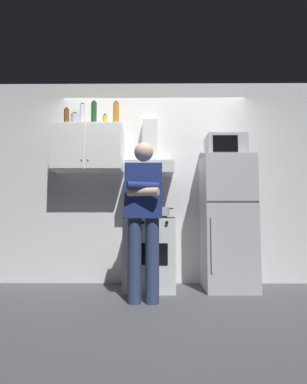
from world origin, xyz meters
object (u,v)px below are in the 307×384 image
stove_oven (150,252)px  bottle_beer_brown (66,117)px  bottle_liquor_amber (116,114)px  refrigerator (227,222)px  cooking_pot (160,212)px  bottle_wine_green (94,114)px  bottle_vodka_clear (82,115)px  microwave (225,147)px  bottle_spice_jar (105,120)px  range_hood (150,160)px  bottle_canister_steel (75,120)px  upper_cabinet (88,148)px  person_standing (143,213)px

stove_oven → bottle_beer_brown: size_ratio=3.63×
stove_oven → bottle_liquor_amber: bearing=163.1°
refrigerator → cooking_pot: size_ratio=5.10×
cooking_pot → bottle_wine_green: 1.56m
cooking_pot → bottle_vodka_clear: 1.63m
microwave → bottle_spice_jar: (-1.54, 0.09, 0.38)m
range_hood → bottle_spice_jar: (-0.59, -0.01, 0.52)m
stove_oven → bottle_vodka_clear: bearing=173.6°
refrigerator → bottle_vodka_clear: (-1.83, 0.10, 1.39)m
stove_oven → bottle_beer_brown: (-1.09, 0.12, 1.73)m
bottle_canister_steel → microwave: bearing=-3.9°
refrigerator → bottle_wine_green: bottle_wine_green is taller
upper_cabinet → bottle_spice_jar: bearing=-3.6°
range_hood → bottle_wine_green: bearing=-178.9°
person_standing → bottle_canister_steel: (-0.94, 0.76, 1.24)m
stove_oven → refrigerator: bearing=0.0°
range_hood → bottle_beer_brown: size_ratio=3.11×
refrigerator → bottle_vodka_clear: bottle_vodka_clear is taller
microwave → bottle_canister_steel: size_ratio=2.56×
microwave → bottle_spice_jar: bottle_spice_jar is taller
range_hood → microwave: (0.95, -0.11, 0.14)m
upper_cabinet → bottle_wine_green: size_ratio=2.75×
upper_cabinet → bottle_beer_brown: 0.51m
stove_oven → refrigerator: size_ratio=0.55×
stove_oven → cooking_pot: (0.13, -0.12, 0.49)m
refrigerator → bottle_spice_jar: size_ratio=10.63×
bottle_wine_green → bottle_beer_brown: bearing=178.6°
upper_cabinet → refrigerator: upper_cabinet is taller
bottle_wine_green → person_standing: bearing=-46.5°
bottle_liquor_amber → range_hood: bearing=-1.0°
bottle_beer_brown → refrigerator: bearing=-3.4°
upper_cabinet → bottle_canister_steel: (-0.19, 0.03, 0.39)m
range_hood → bottle_liquor_amber: (-0.44, 0.01, 0.61)m
bottle_beer_brown → bottle_canister_steel: bearing=16.5°
refrigerator → bottle_liquor_amber: bottle_liquor_amber is taller
person_standing → bottle_canister_steel: bottle_canister_steel is taller
bottle_vodka_clear → bottle_spice_jar: 0.30m
stove_oven → refrigerator: (0.95, 0.00, 0.37)m
refrigerator → bottle_wine_green: (-1.68, 0.11, 1.41)m
bottle_spice_jar → bottle_liquor_amber: bearing=9.1°
bottle_vodka_clear → bottle_liquor_amber: 0.44m
microwave → person_standing: size_ratio=0.29×
range_hood → microwave: bearing=-6.5°
person_standing → bottle_vodka_clear: bottle_vodka_clear is taller
person_standing → bottle_spice_jar: bearing=126.8°
bottle_beer_brown → person_standing: bearing=-34.9°
range_hood → bottle_beer_brown: 1.23m
person_standing → cooking_pot: person_standing is taller
upper_cabinet → cooking_pot: (0.93, -0.24, -0.82)m
microwave → bottle_beer_brown: bottle_beer_brown is taller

